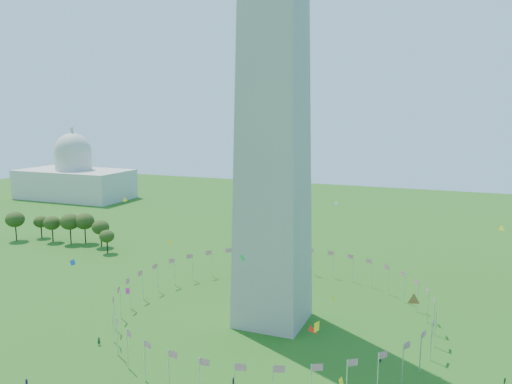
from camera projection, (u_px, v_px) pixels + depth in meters
flag_ring at (273, 304)px, 129.62m from camera, size 80.24×80.24×9.00m
capitol_building at (73, 162)px, 311.94m from camera, size 70.00×35.00×46.00m
kites_aloft at (293, 296)px, 98.34m from camera, size 106.47×74.96×28.52m
tree_line_west at (64, 230)px, 206.39m from camera, size 55.17×15.64×12.48m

